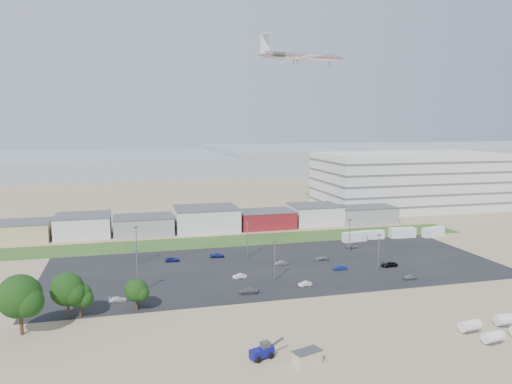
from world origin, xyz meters
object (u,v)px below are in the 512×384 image
object	(u,v)px
airliner	(302,56)
parked_car_10	(118,299)
box_trailer_a	(354,237)
parked_car_6	(217,255)
parked_car_1	(340,268)
parked_car_4	(240,276)
parked_car_0	(389,264)
parked_car_12	(322,258)
portable_shed	(307,357)
parked_car_2	(410,277)
tree_far_left	(20,301)
parked_car_13	(305,284)
parked_car_9	(172,260)
telehandler	(262,351)
storage_tank_nw	(470,326)
parked_car_3	(248,291)
parked_car_7	(281,263)
parked_car_8	(352,246)

from	to	relation	value
airliner	parked_car_10	xyz separation A→B (m)	(-74.56, -93.71, -65.04)
box_trailer_a	parked_car_6	world-z (taller)	box_trailer_a
box_trailer_a	parked_car_1	bearing A→B (deg)	-129.63
parked_car_6	airliner	bearing A→B (deg)	-30.88
parked_car_4	parked_car_6	world-z (taller)	parked_car_6
parked_car_0	parked_car_12	bearing A→B (deg)	-128.74
portable_shed	parked_car_2	distance (m)	52.86
tree_far_left	parked_car_1	distance (m)	76.32
parked_car_6	parked_car_13	distance (m)	34.01
tree_far_left	parked_car_9	world-z (taller)	tree_far_left
parked_car_4	parked_car_13	bearing A→B (deg)	50.47
parked_car_0	telehandler	bearing A→B (deg)	-51.70
airliner	parked_car_0	xyz separation A→B (m)	(-4.71, -84.41, -64.97)
box_trailer_a	parked_car_2	size ratio (longest dim) A/B	2.37
telehandler	box_trailer_a	bearing A→B (deg)	34.08
parked_car_4	tree_far_left	bearing A→B (deg)	-67.86
tree_far_left	parked_car_2	bearing A→B (deg)	7.39
storage_tank_nw	parked_car_3	world-z (taller)	storage_tank_nw
tree_far_left	parked_car_12	distance (m)	78.88
storage_tank_nw	telehandler	bearing A→B (deg)	-179.18
portable_shed	airliner	world-z (taller)	airliner
portable_shed	parked_car_0	size ratio (longest dim) A/B	1.02
parked_car_12	parked_car_6	bearing A→B (deg)	-107.64
portable_shed	box_trailer_a	bearing A→B (deg)	42.02
parked_car_10	parked_car_7	bearing A→B (deg)	-65.15
parked_car_7	parked_car_12	size ratio (longest dim) A/B	0.88
storage_tank_nw	box_trailer_a	xyz separation A→B (m)	(10.88, 70.68, 0.33)
parked_car_3	parked_car_6	distance (m)	31.88
portable_shed	parked_car_9	world-z (taller)	portable_shed
parked_car_1	parked_car_9	world-z (taller)	parked_car_1
parked_car_2	parked_car_4	distance (m)	41.88
portable_shed	parked_car_7	size ratio (longest dim) A/B	1.39
airliner	parked_car_6	world-z (taller)	airliner
airliner	parked_car_6	bearing A→B (deg)	-133.61
parked_car_0	parked_car_8	distance (m)	20.84
parked_car_2	parked_car_4	size ratio (longest dim) A/B	0.99
parked_car_9	parked_car_10	world-z (taller)	parked_car_10
storage_tank_nw	parked_car_7	bearing A→B (deg)	112.03
portable_shed	tree_far_left	bearing A→B (deg)	135.38
tree_far_left	parked_car_1	world-z (taller)	tree_far_left
portable_shed	telehandler	xyz separation A→B (m)	(-6.47, 3.66, 0.19)
box_trailer_a	parked_car_1	xyz separation A→B (m)	(-17.75, -28.34, -0.92)
parked_car_7	parked_car_10	size ratio (longest dim) A/B	0.87
parked_car_4	parked_car_0	bearing A→B (deg)	85.57
tree_far_left	parked_car_3	world-z (taller)	tree_far_left
parked_car_8	parked_car_10	xyz separation A→B (m)	(-68.82, -30.12, -0.06)
portable_shed	parked_car_13	bearing A→B (deg)	52.87
box_trailer_a	parked_car_3	world-z (taller)	box_trailer_a
tree_far_left	parked_car_0	xyz separation A→B (m)	(86.55, 22.29, -5.71)
airliner	parked_car_13	world-z (taller)	airliner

